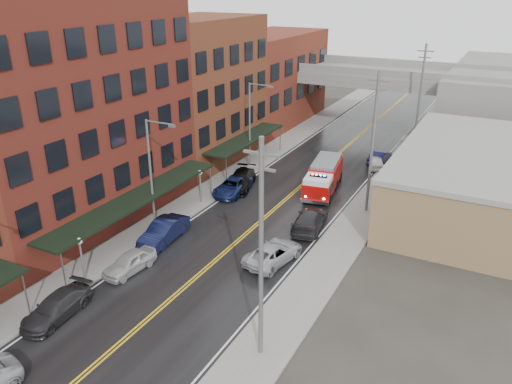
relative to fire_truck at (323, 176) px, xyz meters
The scene contains 29 objects.
road 8.05m from the fire_truck, 106.83° to the right, with size 11.00×160.00×0.02m, color black.
sidewalk_left 12.31m from the fire_truck, 141.70° to the right, with size 3.00×160.00×0.15m, color slate.
sidewalk_right 9.19m from the fire_truck, 56.53° to the right, with size 3.00×160.00×0.15m, color slate.
curb_left 11.07m from the fire_truck, 136.35° to the right, with size 0.30×160.00×0.15m, color gray.
curb_right 8.41m from the fire_truck, 66.09° to the right, with size 0.30×160.00×0.15m, color gray.
brick_building_b 22.62m from the fire_truck, 136.93° to the right, with size 9.00×20.00×18.00m, color maroon.
brick_building_c 16.96m from the fire_truck, 169.38° to the left, with size 9.00×15.00×15.00m, color #5E2E1C.
brick_building_far 26.09m from the fire_truck, 127.36° to the left, with size 9.00×20.00×12.00m, color maroon.
tan_building 13.96m from the fire_truck, 10.03° to the left, with size 14.00×22.00×5.00m, color olive.
awning_1 17.62m from the fire_truck, 123.87° to the right, with size 2.60×18.00×3.09m.
awning_2 10.32m from the fire_truck, 163.35° to the left, with size 2.60×13.00×3.09m.
globe_lamp_1 23.27m from the fire_truck, 111.94° to the right, with size 0.44×0.44×3.12m.
globe_lamp_2 11.56m from the fire_truck, 138.92° to the right, with size 0.44×0.44×3.12m.
street_lamp_1 16.61m from the fire_truck, 123.07° to the right, with size 2.64×0.22×9.00m.
street_lamp_2 9.88m from the fire_truck, 164.66° to the left, with size 2.64×0.22×9.00m.
utility_pole_0 23.60m from the fire_truck, 77.73° to the right, with size 1.80×0.24×12.00m.
utility_pole_1 7.33m from the fire_truck, 27.69° to the right, with size 1.80×0.24×12.00m.
utility_pole_2 18.73m from the fire_truck, 74.27° to the left, with size 1.80×0.24×12.00m.
overpass 24.94m from the fire_truck, 95.36° to the left, with size 40.00×10.00×7.50m.
fire_truck is the anchor object (origin of this frame).
parked_car_left_3 26.26m from the fire_truck, 105.80° to the right, with size 1.92×4.72×1.37m, color #28282B.
parked_car_left_4 20.49m from the fire_truck, 109.16° to the right, with size 1.63×4.06×1.38m, color #B3B3B3.
parked_car_left_5 16.49m from the fire_truck, 116.27° to the right, with size 1.74×4.99×1.64m, color black.
parked_car_left_6 8.54m from the fire_truck, 149.03° to the right, with size 2.33×5.05×1.40m, color #141E4C.
parked_car_left_7 7.83m from the fire_truck, 159.16° to the right, with size 2.19×5.40×1.57m, color black.
parked_car_right_0 13.81m from the fire_truck, 84.21° to the right, with size 2.32×5.04×1.40m, color #A4A6AC.
parked_car_right_1 8.01m from the fire_truck, 77.21° to the right, with size 2.17×5.34×1.55m, color #242426.
parked_car_right_2 9.08m from the fire_truck, 72.56° to the left, with size 1.57×3.89×1.33m, color white.
parked_car_right_3 10.61m from the fire_truck, 75.16° to the left, with size 1.51×4.32×1.42m, color black.
Camera 1 is at (16.69, -3.80, 18.27)m, focal length 35.00 mm.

